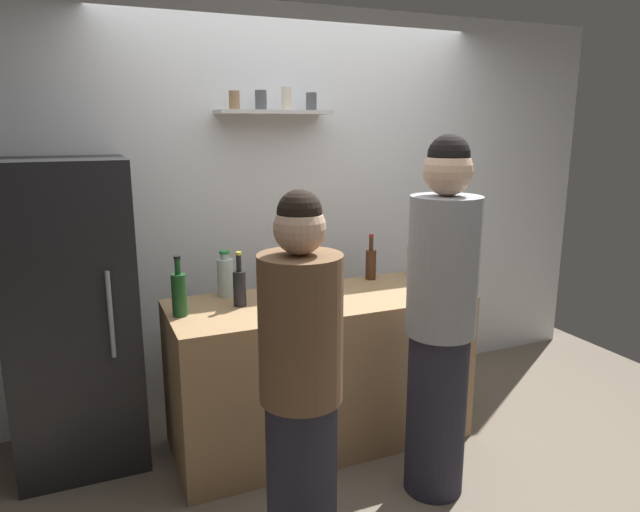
# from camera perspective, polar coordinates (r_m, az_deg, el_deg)

# --- Properties ---
(ground_plane) EXTENTS (5.28, 5.28, 0.00)m
(ground_plane) POSITION_cam_1_polar(r_m,az_deg,el_deg) (3.30, 6.04, -21.24)
(ground_plane) COLOR #726656
(back_wall_assembly) EXTENTS (4.80, 0.32, 2.60)m
(back_wall_assembly) POSITION_cam_1_polar(r_m,az_deg,el_deg) (3.91, -2.44, 4.85)
(back_wall_assembly) COLOR white
(back_wall_assembly) RESTS_ON ground
(refrigerator) EXTENTS (0.65, 0.63, 1.69)m
(refrigerator) POSITION_cam_1_polar(r_m,az_deg,el_deg) (3.38, -23.42, -5.53)
(refrigerator) COLOR black
(refrigerator) RESTS_ON ground
(counter) EXTENTS (1.71, 0.68, 0.88)m
(counter) POSITION_cam_1_polar(r_m,az_deg,el_deg) (3.43, 0.00, -11.31)
(counter) COLOR #9E7A51
(counter) RESTS_ON ground
(baking_pan) EXTENTS (0.34, 0.24, 0.05)m
(baking_pan) POSITION_cam_1_polar(r_m,az_deg,el_deg) (3.30, -1.71, -3.68)
(baking_pan) COLOR gray
(baking_pan) RESTS_ON counter
(utensil_holder) EXTENTS (0.09, 0.09, 0.21)m
(utensil_holder) POSITION_cam_1_polar(r_m,az_deg,el_deg) (3.58, 11.84, -2.14)
(utensil_holder) COLOR #B2B2B7
(utensil_holder) RESTS_ON counter
(wine_bottle_green_glass) EXTENTS (0.08, 0.08, 0.32)m
(wine_bottle_green_glass) POSITION_cam_1_polar(r_m,az_deg,el_deg) (3.04, -13.88, -3.61)
(wine_bottle_green_glass) COLOR #19471E
(wine_bottle_green_glass) RESTS_ON counter
(wine_bottle_pale_glass) EXTENTS (0.08, 0.08, 0.31)m
(wine_bottle_pale_glass) POSITION_cam_1_polar(r_m,az_deg,el_deg) (3.76, 9.25, -0.36)
(wine_bottle_pale_glass) COLOR #B2BFB2
(wine_bottle_pale_glass) RESTS_ON counter
(wine_bottle_amber_glass) EXTENTS (0.07, 0.07, 0.29)m
(wine_bottle_amber_glass) POSITION_cam_1_polar(r_m,az_deg,el_deg) (3.67, 5.09, -0.69)
(wine_bottle_amber_glass) COLOR #472814
(wine_bottle_amber_glass) RESTS_ON counter
(wine_bottle_dark_glass) EXTENTS (0.07, 0.07, 0.30)m
(wine_bottle_dark_glass) POSITION_cam_1_polar(r_m,az_deg,el_deg) (3.15, -8.03, -3.01)
(wine_bottle_dark_glass) COLOR black
(wine_bottle_dark_glass) RESTS_ON counter
(water_bottle_plastic) EXTENTS (0.09, 0.09, 0.27)m
(water_bottle_plastic) POSITION_cam_1_polar(r_m,az_deg,el_deg) (3.34, -9.42, -1.98)
(water_bottle_plastic) COLOR silver
(water_bottle_plastic) RESTS_ON counter
(person_grey_hoodie) EXTENTS (0.34, 0.34, 1.81)m
(person_grey_hoodie) POSITION_cam_1_polar(r_m,az_deg,el_deg) (2.87, 11.94, -6.50)
(person_grey_hoodie) COLOR #262633
(person_grey_hoodie) RESTS_ON ground
(person_brown_jacket) EXTENTS (0.34, 0.34, 1.62)m
(person_brown_jacket) POSITION_cam_1_polar(r_m,az_deg,el_deg) (2.39, -1.91, -13.26)
(person_brown_jacket) COLOR #262633
(person_brown_jacket) RESTS_ON ground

